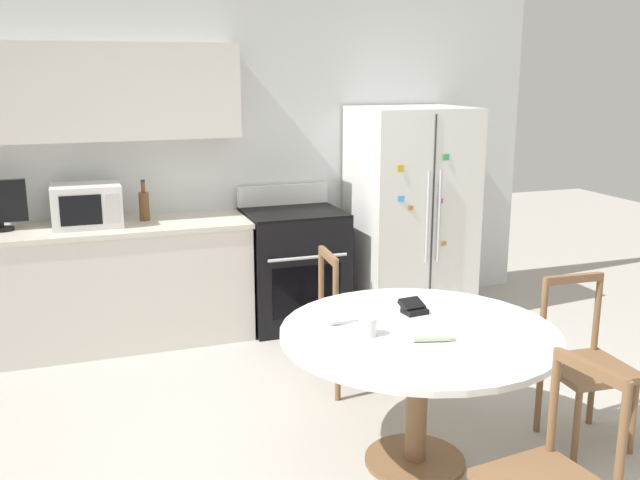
{
  "coord_description": "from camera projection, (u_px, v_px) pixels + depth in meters",
  "views": [
    {
      "loc": [
        -1.25,
        -2.95,
        1.99
      ],
      "look_at": [
        0.2,
        1.15,
        0.95
      ],
      "focal_mm": 40.0,
      "sensor_mm": 36.0,
      "label": 1
    }
  ],
  "objects": [
    {
      "name": "ground_plane",
      "position": [
        359.0,
        477.0,
        3.57
      ],
      "size": [
        14.0,
        14.0,
        0.0
      ],
      "primitive_type": "plane",
      "color": "#B2ADA3"
    },
    {
      "name": "back_wall",
      "position": [
        197.0,
        142.0,
        5.51
      ],
      "size": [
        5.2,
        0.44,
        2.6
      ],
      "color": "silver",
      "rests_on": "ground_plane"
    },
    {
      "name": "kitchen_counter",
      "position": [
        99.0,
        286.0,
        5.2
      ],
      "size": [
        2.2,
        0.64,
        0.9
      ],
      "color": "silver",
      "rests_on": "ground_plane"
    },
    {
      "name": "refrigerator",
      "position": [
        410.0,
        213.0,
        5.83
      ],
      "size": [
        0.89,
        0.79,
        1.7
      ],
      "color": "white",
      "rests_on": "ground_plane"
    },
    {
      "name": "oven_range",
      "position": [
        294.0,
        267.0,
        5.66
      ],
      "size": [
        0.75,
        0.68,
        1.08
      ],
      "color": "black",
      "rests_on": "ground_plane"
    },
    {
      "name": "microwave",
      "position": [
        87.0,
        205.0,
        5.07
      ],
      "size": [
        0.48,
        0.37,
        0.3
      ],
      "color": "white",
      "rests_on": "kitchen_counter"
    },
    {
      "name": "countertop_tv",
      "position": [
        0.0,
        204.0,
        4.92
      ],
      "size": [
        0.36,
        0.16,
        0.35
      ],
      "color": "black",
      "rests_on": "kitchen_counter"
    },
    {
      "name": "counter_bottle",
      "position": [
        144.0,
        205.0,
        5.27
      ],
      "size": [
        0.08,
        0.08,
        0.3
      ],
      "color": "brown",
      "rests_on": "kitchen_counter"
    },
    {
      "name": "dining_table",
      "position": [
        418.0,
        352.0,
        3.56
      ],
      "size": [
        1.39,
        1.39,
        0.73
      ],
      "color": "white",
      "rests_on": "ground_plane"
    },
    {
      "name": "dining_chair_right",
      "position": [
        585.0,
        366.0,
        3.84
      ],
      "size": [
        0.45,
        0.45,
        0.9
      ],
      "rotation": [
        0.0,
        0.0,
        3.08
      ],
      "color": "brown",
      "rests_on": "ground_plane"
    },
    {
      "name": "dining_chair_far",
      "position": [
        352.0,
        322.0,
        4.51
      ],
      "size": [
        0.46,
        0.46,
        0.9
      ],
      "rotation": [
        0.0,
        0.0,
        4.62
      ],
      "color": "brown",
      "rests_on": "ground_plane"
    },
    {
      "name": "candle_glass",
      "position": [
        368.0,
        328.0,
        3.45
      ],
      "size": [
        0.09,
        0.09,
        0.09
      ],
      "color": "silver",
      "rests_on": "dining_table"
    },
    {
      "name": "folded_napkin",
      "position": [
        431.0,
        336.0,
        3.38
      ],
      "size": [
        0.19,
        0.1,
        0.05
      ],
      "color": "beige",
      "rests_on": "dining_table"
    },
    {
      "name": "wallet",
      "position": [
        413.0,
        308.0,
        3.78
      ],
      "size": [
        0.13,
        0.14,
        0.07
      ],
      "color": "black",
      "rests_on": "dining_table"
    },
    {
      "name": "mail_stack",
      "position": [
        342.0,
        313.0,
        3.75
      ],
      "size": [
        0.27,
        0.33,
        0.02
      ],
      "color": "white",
      "rests_on": "dining_table"
    }
  ]
}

